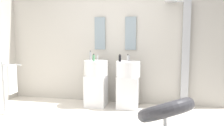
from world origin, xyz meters
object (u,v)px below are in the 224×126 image
(soap_bottle_green, at_px, (94,58))
(soap_bottle_grey, at_px, (90,56))
(pedestal_sink_left, at_px, (96,82))
(shower_column, at_px, (185,52))
(soap_bottle_white, at_px, (128,58))
(lounge_chair, at_px, (165,113))
(soap_bottle_black, at_px, (120,58))
(towel_rack, at_px, (11,80))
(pedestal_sink_right, at_px, (128,83))

(soap_bottle_green, xyz_separation_m, soap_bottle_grey, (-0.13, 0.22, 0.02))
(pedestal_sink_left, bearing_deg, soap_bottle_grey, 147.25)
(shower_column, bearing_deg, soap_bottle_green, -166.34)
(soap_bottle_green, relative_size, soap_bottle_white, 1.18)
(pedestal_sink_left, relative_size, soap_bottle_green, 7.05)
(lounge_chair, relative_size, soap_bottle_green, 7.71)
(pedestal_sink_left, relative_size, lounge_chair, 0.91)
(lounge_chair, xyz_separation_m, soap_bottle_black, (-0.83, 1.20, 0.62))
(shower_column, bearing_deg, soap_bottle_white, -173.89)
(soap_bottle_white, bearing_deg, lounge_chair, -63.40)
(towel_rack, xyz_separation_m, soap_bottle_white, (1.88, 1.04, 0.33))
(pedestal_sink_left, relative_size, soap_bottle_black, 7.26)
(pedestal_sink_right, relative_size, shower_column, 0.49)
(soap_bottle_white, bearing_deg, pedestal_sink_right, -79.39)
(pedestal_sink_left, relative_size, shower_column, 0.49)
(pedestal_sink_right, distance_m, towel_rack, 2.11)
(shower_column, relative_size, soap_bottle_black, 14.78)
(lounge_chair, bearing_deg, soap_bottle_white, 116.60)
(lounge_chair, distance_m, soap_bottle_black, 1.58)
(towel_rack, distance_m, soap_bottle_white, 2.17)
(soap_bottle_grey, relative_size, soap_bottle_white, 1.54)
(pedestal_sink_right, height_order, soap_bottle_white, soap_bottle_white)
(towel_rack, bearing_deg, soap_bottle_white, 28.88)
(shower_column, xyz_separation_m, soap_bottle_black, (-1.20, -0.35, -0.11))
(soap_bottle_black, height_order, soap_bottle_white, soap_bottle_black)
(soap_bottle_white, bearing_deg, towel_rack, -151.12)
(shower_column, xyz_separation_m, soap_bottle_white, (-1.09, -0.12, -0.12))
(soap_bottle_black, bearing_deg, pedestal_sink_right, 26.38)
(pedestal_sink_left, height_order, towel_rack, pedestal_sink_left)
(pedestal_sink_right, xyz_separation_m, lounge_chair, (0.69, -1.27, -0.13))
(soap_bottle_grey, bearing_deg, soap_bottle_white, 5.51)
(pedestal_sink_right, relative_size, towel_rack, 1.06)
(shower_column, height_order, towel_rack, shower_column)
(pedestal_sink_left, height_order, soap_bottle_grey, soap_bottle_grey)
(towel_rack, height_order, soap_bottle_grey, soap_bottle_grey)
(pedestal_sink_left, height_order, pedestal_sink_right, same)
(towel_rack, height_order, soap_bottle_green, soap_bottle_green)
(shower_column, xyz_separation_m, soap_bottle_green, (-1.70, -0.41, -0.11))
(shower_column, height_order, soap_bottle_black, shower_column)
(pedestal_sink_left, bearing_deg, soap_bottle_white, 14.74)
(shower_column, relative_size, soap_bottle_white, 16.92)
(shower_column, distance_m, towel_rack, 3.22)
(towel_rack, xyz_separation_m, soap_bottle_grey, (1.14, 0.97, 0.36))
(soap_bottle_grey, bearing_deg, soap_bottle_green, -59.37)
(soap_bottle_black, bearing_deg, lounge_chair, -55.11)
(soap_bottle_green, bearing_deg, pedestal_sink_right, 11.99)
(lounge_chair, height_order, towel_rack, towel_rack)
(pedestal_sink_right, xyz_separation_m, soap_bottle_grey, (-0.77, 0.09, 0.51))
(pedestal_sink_left, distance_m, soap_bottle_green, 0.51)
(lounge_chair, distance_m, soap_bottle_white, 1.71)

